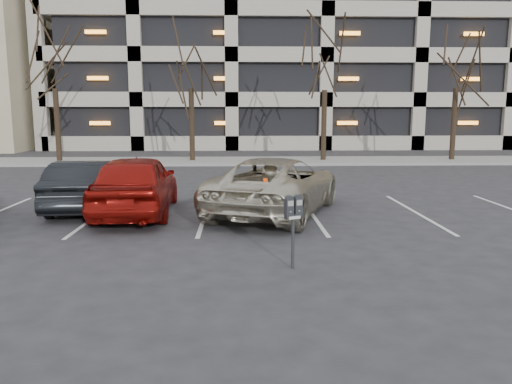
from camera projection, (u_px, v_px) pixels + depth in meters
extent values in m
plane|color=#28282B|center=(263.00, 235.00, 10.88)|extent=(140.00, 140.00, 0.00)
cube|color=gray|center=(249.00, 161.00, 26.66)|extent=(80.00, 4.00, 0.12)
cube|color=silver|center=(98.00, 215.00, 13.01)|extent=(0.10, 5.20, 0.00)
cube|color=silver|center=(205.00, 214.00, 13.10)|extent=(0.10, 5.20, 0.00)
cube|color=silver|center=(311.00, 213.00, 13.20)|extent=(0.10, 5.20, 0.00)
cube|color=silver|center=(416.00, 212.00, 13.29)|extent=(0.10, 5.20, 0.00)
cube|color=black|center=(382.00, 38.00, 43.40)|extent=(49.92, 19.20, 18.00)
cylinder|color=black|center=(57.00, 126.00, 26.03)|extent=(0.28, 0.28, 3.85)
cylinder|color=black|center=(192.00, 126.00, 26.27)|extent=(0.28, 0.28, 3.85)
cylinder|color=black|center=(324.00, 126.00, 26.50)|extent=(0.28, 0.28, 3.79)
cylinder|color=black|center=(454.00, 125.00, 26.72)|extent=(0.28, 0.28, 3.90)
cylinder|color=black|center=(293.00, 243.00, 8.48)|extent=(0.06, 0.06, 0.90)
cube|color=black|center=(293.00, 216.00, 8.41)|extent=(0.31, 0.21, 0.06)
cube|color=silver|center=(295.00, 218.00, 8.36)|extent=(0.20, 0.10, 0.05)
cube|color=gray|center=(291.00, 204.00, 8.28)|extent=(0.10, 0.05, 0.09)
cube|color=gray|center=(300.00, 203.00, 8.35)|extent=(0.10, 0.05, 0.09)
imported|color=beige|center=(276.00, 185.00, 13.14)|extent=(4.25, 5.88, 1.49)
cube|color=#FF4105|center=(264.00, 161.00, 12.08)|extent=(0.10, 0.20, 0.01)
imported|color=maroon|center=(136.00, 184.00, 12.98)|extent=(2.11, 4.77, 1.60)
imported|color=black|center=(85.00, 185.00, 13.69)|extent=(1.72, 4.18, 1.34)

